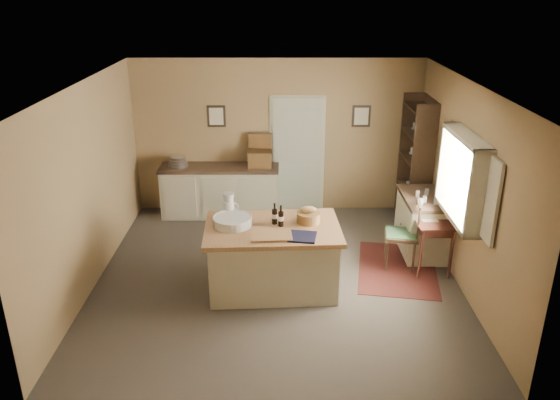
# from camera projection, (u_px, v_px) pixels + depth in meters

# --- Properties ---
(ground) EXTENTS (5.00, 5.00, 0.00)m
(ground) POSITION_uv_depth(u_px,v_px,m) (277.00, 276.00, 7.73)
(ground) COLOR brown
(ground) RESTS_ON ground
(wall_back) EXTENTS (5.00, 0.10, 2.70)m
(wall_back) POSITION_uv_depth(u_px,v_px,m) (277.00, 137.00, 9.55)
(wall_back) COLOR olive
(wall_back) RESTS_ON ground
(wall_front) EXTENTS (5.00, 0.10, 2.70)m
(wall_front) POSITION_uv_depth(u_px,v_px,m) (275.00, 284.00, 4.91)
(wall_front) COLOR olive
(wall_front) RESTS_ON ground
(wall_left) EXTENTS (0.10, 5.00, 2.70)m
(wall_left) POSITION_uv_depth(u_px,v_px,m) (88.00, 187.00, 7.23)
(wall_left) COLOR olive
(wall_left) RESTS_ON ground
(wall_right) EXTENTS (0.10, 5.00, 2.70)m
(wall_right) POSITION_uv_depth(u_px,v_px,m) (465.00, 187.00, 7.23)
(wall_right) COLOR olive
(wall_right) RESTS_ON ground
(ceiling) EXTENTS (5.00, 5.00, 0.00)m
(ceiling) POSITION_uv_depth(u_px,v_px,m) (276.00, 84.00, 6.73)
(ceiling) COLOR silver
(ceiling) RESTS_ON wall_back
(door) EXTENTS (0.97, 0.06, 2.11)m
(door) POSITION_uv_depth(u_px,v_px,m) (297.00, 153.00, 9.63)
(door) COLOR #AAAF97
(door) RESTS_ON ground
(framed_prints) EXTENTS (2.82, 0.02, 0.38)m
(framed_prints) POSITION_uv_depth(u_px,v_px,m) (289.00, 116.00, 9.39)
(framed_prints) COLOR black
(framed_prints) RESTS_ON ground
(window) EXTENTS (0.25, 1.99, 1.12)m
(window) POSITION_uv_depth(u_px,v_px,m) (466.00, 177.00, 6.97)
(window) COLOR #BBB297
(window) RESTS_ON ground
(work_island) EXTENTS (1.82, 1.24, 1.20)m
(work_island) POSITION_uv_depth(u_px,v_px,m) (272.00, 256.00, 7.27)
(work_island) COLOR #BBB297
(work_island) RESTS_ON ground
(sideboard) EXTENTS (2.06, 0.59, 1.18)m
(sideboard) POSITION_uv_depth(u_px,v_px,m) (221.00, 189.00, 9.59)
(sideboard) COLOR #BBB297
(sideboard) RESTS_ON ground
(rug) EXTENTS (1.35, 1.76, 0.01)m
(rug) POSITION_uv_depth(u_px,v_px,m) (397.00, 269.00, 7.92)
(rug) COLOR #4D1B15
(rug) RESTS_ON ground
(writing_desk) EXTENTS (0.50, 0.82, 0.82)m
(writing_desk) POSITION_uv_depth(u_px,v_px,m) (431.00, 224.00, 7.77)
(writing_desk) COLOR black
(writing_desk) RESTS_ON ground
(desk_chair) EXTENTS (0.53, 0.53, 0.99)m
(desk_chair) POSITION_uv_depth(u_px,v_px,m) (401.00, 235.00, 7.83)
(desk_chair) COLOR black
(desk_chair) RESTS_ON ground
(right_cabinet) EXTENTS (0.61, 1.10, 0.99)m
(right_cabinet) POSITION_uv_depth(u_px,v_px,m) (422.00, 224.00, 8.29)
(right_cabinet) COLOR #BBB297
(right_cabinet) RESTS_ON ground
(shelving_unit) EXTENTS (0.37, 0.97, 2.15)m
(shelving_unit) POSITION_uv_depth(u_px,v_px,m) (418.00, 162.00, 9.10)
(shelving_unit) COLOR black
(shelving_unit) RESTS_ON ground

